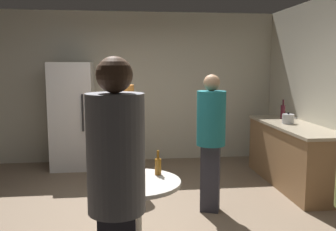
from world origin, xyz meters
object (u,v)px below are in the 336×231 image
Objects in this scene: kettle at (288,119)px; plastic_cup_red at (133,169)px; beer_bottle_amber at (158,166)px; refrigerator at (72,116)px; person_in_orange_shirt at (123,119)px; person_in_gray_shirt at (116,183)px; person_in_teal_shirt at (211,133)px; foreground_table at (136,192)px; wine_bottle_on_counter at (283,112)px; beer_bottle_brown at (126,177)px.

plastic_cup_red is at bearing -142.88° from kettle.
beer_bottle_amber is at bearing -139.60° from kettle.
refrigerator is 16.36× the size of plastic_cup_red.
person_in_gray_shirt is (-0.02, -3.24, 0.09)m from person_in_orange_shirt.
person_in_teal_shirt is at bearing 26.17° from person_in_orange_shirt.
refrigerator reaches higher than person_in_gray_shirt.
refrigerator is 3.24m from beer_bottle_amber.
refrigerator is 1.00× the size of person_in_gray_shirt.
kettle reaches higher than plastic_cup_red.
beer_bottle_amber is 0.24m from plastic_cup_red.
plastic_cup_red reaches higher than foreground_table.
person_in_teal_shirt is (-1.50, -1.38, -0.06)m from wine_bottle_on_counter.
person_in_orange_shirt is at bearing 99.28° from beer_bottle_amber.
beer_bottle_amber is 0.13× the size of person_in_gray_shirt.
person_in_teal_shirt is 2.33m from person_in_gray_shirt.
person_in_teal_shirt is at bearing -24.46° from person_in_gray_shirt.
person_in_orange_shirt is 3.24m from person_in_gray_shirt.
person_in_orange_shirt reaches higher than beer_bottle_brown.
kettle is 0.14× the size of person_in_gray_shirt.
beer_bottle_brown is 0.13× the size of person_in_gray_shirt.
person_in_orange_shirt is at bearing -118.22° from person_in_teal_shirt.
foreground_table is 0.33m from beer_bottle_amber.
kettle is 0.30× the size of foreground_table.
beer_bottle_amber is 0.42m from beer_bottle_brown.
wine_bottle_on_counter is 3.15m from beer_bottle_amber.
person_in_teal_shirt is (1.89, -2.15, 0.06)m from refrigerator.
foreground_table is at bearing -73.04° from refrigerator.
wine_bottle_on_counter is 3.58m from beer_bottle_brown.
beer_bottle_brown is (-0.08, -0.14, 0.19)m from foreground_table.
refrigerator is 3.49m from kettle.
kettle is at bearing 40.40° from beer_bottle_amber.
person_in_orange_shirt reaches higher than beer_bottle_amber.
foreground_table is 0.44× the size of person_in_gray_shirt.
beer_bottle_brown is (-2.50, -2.55, -0.20)m from wine_bottle_on_counter.
refrigerator is at bearing 111.44° from beer_bottle_amber.
kettle is at bearing 143.65° from person_in_teal_shirt.
beer_bottle_brown is at bearing -1.13° from person_in_gray_shirt.
person_in_orange_shirt is (-0.04, 2.34, 0.15)m from beer_bottle_brown.
beer_bottle_brown is (0.89, -3.32, -0.08)m from refrigerator.
person_in_gray_shirt reaches higher than foreground_table.
plastic_cup_red is at bearing -12.63° from person_in_orange_shirt.
person_in_gray_shirt is at bearing -95.68° from plastic_cup_red.
refrigerator is 1.09× the size of person_in_teal_shirt.
person_in_teal_shirt reaches higher than beer_bottle_amber.
person_in_orange_shirt reaches higher than wine_bottle_on_counter.
beer_bottle_amber reaches higher than foreground_table.
person_in_orange_shirt reaches higher than plastic_cup_red.
person_in_gray_shirt reaches higher than beer_bottle_brown.
kettle is at bearing 37.12° from plastic_cup_red.
beer_bottle_brown is at bearing -134.47° from wine_bottle_on_counter.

